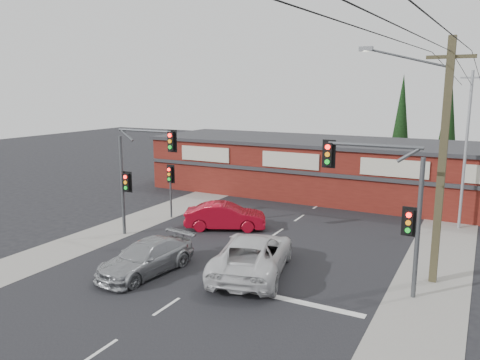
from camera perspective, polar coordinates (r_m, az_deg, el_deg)
The scene contains 18 objects.
ground at distance 21.43m, azimuth -2.14°, elevation -10.84°, with size 120.00×120.00×0.00m, color black.
road_strip at distance 25.61m, azimuth 3.51°, elevation -7.14°, with size 14.00×70.00×0.01m, color black.
verge_left at distance 29.97m, azimuth -11.50°, elevation -4.63°, with size 3.00×70.00×0.02m, color gray.
verge_right at distance 23.63m, azimuth 22.90°, elevation -9.59°, with size 3.00×70.00×0.02m, color gray.
stop_line at distance 18.76m, azimuth 5.06°, elevation -14.13°, with size 6.50×0.35×0.01m, color silver.
white_suv at distance 20.74m, azimuth 1.56°, elevation -9.04°, with size 2.86×6.19×1.72m, color silver.
silver_suv at distance 21.20m, azimuth -11.38°, elevation -9.25°, with size 1.98×4.88×1.42m, color #9D9FA2.
red_sedan at distance 27.10m, azimuth -1.80°, elevation -4.43°, with size 1.61×4.63×1.53m, color maroon.
lane_dashes at distance 20.86m, azimuth -3.14°, elevation -11.44°, with size 0.12×36.18×0.01m.
shop_building at distance 36.38m, azimuth 9.95°, elevation 1.60°, with size 27.30×8.40×4.22m.
conifer_near at distance 41.78m, azimuth 19.06°, elevation 6.98°, with size 1.80×1.80×9.25m.
conifer_far at distance 43.37m, azimuth 24.07°, elevation 6.76°, with size 1.80×1.80×9.25m.
traffic_mast_left at distance 25.59m, azimuth -12.48°, elevation 1.65°, with size 3.77×0.27×5.97m.
traffic_mast_right at distance 18.90m, azimuth 17.71°, elevation -1.82°, with size 3.96×0.27×5.97m.
pedestal_signal at distance 29.41m, azimuth -8.48°, elevation -0.03°, with size 0.55×0.27×3.38m.
utility_pole at distance 20.41m, azimuth 23.11°, elevation 2.88°, with size 4.38×0.59×10.00m.
steel_pole at distance 29.40m, azimuth 25.83°, elevation 3.52°, with size 1.20×0.16×9.00m.
power_lines at distance 14.85m, azimuth 22.68°, elevation 14.32°, with size 2.01×29.00×1.22m.
Camera 1 is at (10.00, -17.20, 7.96)m, focal length 35.00 mm.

